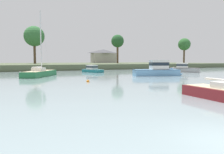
{
  "coord_description": "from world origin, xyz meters",
  "views": [
    {
      "loc": [
        -7.36,
        -4.82,
        2.91
      ],
      "look_at": [
        6.43,
        22.79,
        0.54
      ],
      "focal_mm": 34.67,
      "sensor_mm": 36.0,
      "label": 1
    }
  ],
  "objects_px": {
    "mooring_buoy_orange": "(88,81)",
    "mooring_buoy_red": "(156,72)",
    "sailboat_green": "(40,75)",
    "cruiser_teal": "(91,70)",
    "cruiser_grey": "(181,70)",
    "mooring_buoy_white": "(20,72)",
    "cruiser_skyblue": "(161,72)"
  },
  "relations": [
    {
      "from": "mooring_buoy_white",
      "to": "cruiser_grey",
      "type": "bearing_deg",
      "value": -22.65
    },
    {
      "from": "cruiser_skyblue",
      "to": "cruiser_teal",
      "type": "height_order",
      "value": "cruiser_skyblue"
    },
    {
      "from": "sailboat_green",
      "to": "mooring_buoy_orange",
      "type": "xyz_separation_m",
      "value": [
        4.35,
        -13.42,
        -0.2
      ]
    },
    {
      "from": "mooring_buoy_orange",
      "to": "mooring_buoy_red",
      "type": "relative_size",
      "value": 1.0
    },
    {
      "from": "cruiser_teal",
      "to": "cruiser_grey",
      "type": "height_order",
      "value": "cruiser_grey"
    },
    {
      "from": "sailboat_green",
      "to": "cruiser_grey",
      "type": "height_order",
      "value": "sailboat_green"
    },
    {
      "from": "cruiser_teal",
      "to": "mooring_buoy_orange",
      "type": "relative_size",
      "value": 14.79
    },
    {
      "from": "sailboat_green",
      "to": "mooring_buoy_orange",
      "type": "distance_m",
      "value": 14.11
    },
    {
      "from": "cruiser_skyblue",
      "to": "mooring_buoy_white",
      "type": "bearing_deg",
      "value": 135.26
    },
    {
      "from": "cruiser_grey",
      "to": "mooring_buoy_red",
      "type": "height_order",
      "value": "cruiser_grey"
    },
    {
      "from": "cruiser_teal",
      "to": "mooring_buoy_red",
      "type": "bearing_deg",
      "value": -24.16
    },
    {
      "from": "cruiser_grey",
      "to": "mooring_buoy_orange",
      "type": "distance_m",
      "value": 32.47
    },
    {
      "from": "sailboat_green",
      "to": "mooring_buoy_white",
      "type": "height_order",
      "value": "sailboat_green"
    },
    {
      "from": "cruiser_grey",
      "to": "mooring_buoy_white",
      "type": "height_order",
      "value": "cruiser_grey"
    },
    {
      "from": "cruiser_teal",
      "to": "sailboat_green",
      "type": "bearing_deg",
      "value": -145.73
    },
    {
      "from": "cruiser_teal",
      "to": "mooring_buoy_white",
      "type": "bearing_deg",
      "value": 159.68
    },
    {
      "from": "cruiser_skyblue",
      "to": "cruiser_grey",
      "type": "bearing_deg",
      "value": 31.7
    },
    {
      "from": "mooring_buoy_white",
      "to": "mooring_buoy_red",
      "type": "relative_size",
      "value": 0.88
    },
    {
      "from": "sailboat_green",
      "to": "cruiser_grey",
      "type": "xyz_separation_m",
      "value": [
        34.01,
        -0.22,
        0.24
      ]
    },
    {
      "from": "cruiser_teal",
      "to": "cruiser_grey",
      "type": "relative_size",
      "value": 0.87
    },
    {
      "from": "sailboat_green",
      "to": "cruiser_teal",
      "type": "bearing_deg",
      "value": 34.27
    },
    {
      "from": "mooring_buoy_red",
      "to": "cruiser_teal",
      "type": "bearing_deg",
      "value": 155.84
    },
    {
      "from": "cruiser_skyblue",
      "to": "cruiser_teal",
      "type": "bearing_deg",
      "value": 113.73
    },
    {
      "from": "cruiser_skyblue",
      "to": "cruiser_teal",
      "type": "relative_size",
      "value": 1.47
    },
    {
      "from": "mooring_buoy_orange",
      "to": "mooring_buoy_white",
      "type": "bearing_deg",
      "value": 103.37
    },
    {
      "from": "cruiser_grey",
      "to": "mooring_buoy_red",
      "type": "relative_size",
      "value": 16.92
    },
    {
      "from": "cruiser_teal",
      "to": "sailboat_green",
      "type": "relative_size",
      "value": 0.55
    },
    {
      "from": "sailboat_green",
      "to": "mooring_buoy_white",
      "type": "relative_size",
      "value": 30.53
    },
    {
      "from": "cruiser_teal",
      "to": "mooring_buoy_orange",
      "type": "height_order",
      "value": "cruiser_teal"
    },
    {
      "from": "cruiser_skyblue",
      "to": "sailboat_green",
      "type": "distance_m",
      "value": 22.59
    },
    {
      "from": "mooring_buoy_orange",
      "to": "mooring_buoy_white",
      "type": "distance_m",
      "value": 29.19
    },
    {
      "from": "mooring_buoy_white",
      "to": "cruiser_teal",
      "type": "bearing_deg",
      "value": -20.32
    }
  ]
}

